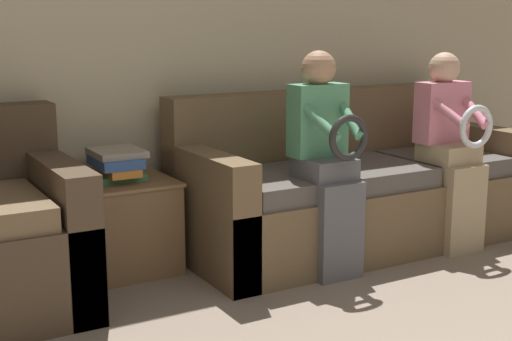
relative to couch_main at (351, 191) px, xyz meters
name	(u,v)px	position (x,y,z in m)	size (l,w,h in m)	color
wall_back	(153,31)	(-1.03, 0.53, 0.95)	(6.89, 0.06, 2.55)	#BCB293
couch_main	(351,191)	(0.00, 0.00, 0.00)	(2.14, 0.87, 0.91)	brown
child_left_seated	(327,153)	(-0.45, -0.36, 0.33)	(0.31, 0.38, 1.18)	#56565B
child_right_seated	(452,143)	(0.45, -0.36, 0.31)	(0.33, 0.38, 1.15)	tan
side_shelf	(120,224)	(-1.39, 0.22, -0.07)	(0.56, 0.53, 0.50)	brown
book_stack	(117,164)	(-1.39, 0.22, 0.26)	(0.25, 0.33, 0.16)	#3D8451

